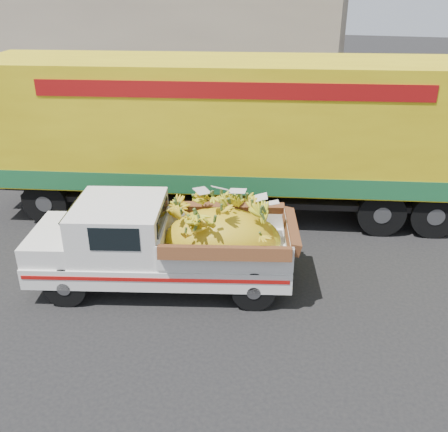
# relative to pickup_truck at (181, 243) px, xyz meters

# --- Properties ---
(ground) EXTENTS (100.00, 100.00, 0.00)m
(ground) POSITION_rel_pickup_truck_xyz_m (1.16, -0.21, -0.92)
(ground) COLOR black
(ground) RESTS_ON ground
(curb) EXTENTS (60.00, 0.25, 0.15)m
(curb) POSITION_rel_pickup_truck_xyz_m (1.16, 6.01, -0.85)
(curb) COLOR gray
(curb) RESTS_ON ground
(sidewalk) EXTENTS (60.00, 4.00, 0.14)m
(sidewalk) POSITION_rel_pickup_truck_xyz_m (1.16, 8.11, -0.85)
(sidewalk) COLOR gray
(sidewalk) RESTS_ON ground
(building_left) EXTENTS (18.00, 6.00, 5.00)m
(building_left) POSITION_rel_pickup_truck_xyz_m (-6.84, 14.01, 1.58)
(building_left) COLOR gray
(building_left) RESTS_ON ground
(pickup_truck) EXTENTS (5.16, 2.81, 1.71)m
(pickup_truck) POSITION_rel_pickup_truck_xyz_m (0.00, 0.00, 0.00)
(pickup_truck) COLOR black
(pickup_truck) RESTS_ON ground
(semi_trailer) EXTENTS (12.08, 4.55, 3.80)m
(semi_trailer) POSITION_rel_pickup_truck_xyz_m (0.18, 3.57, 1.20)
(semi_trailer) COLOR black
(semi_trailer) RESTS_ON ground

